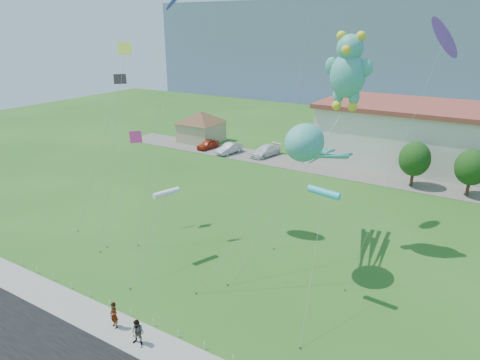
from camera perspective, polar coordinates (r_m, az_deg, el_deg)
name	(u,v)px	position (r m, az deg, el deg)	size (l,w,h in m)	color
ground	(156,310)	(30.72, -11.15, -16.64)	(160.00, 160.00, 0.00)	#1F5518
sidewalk	(126,333)	(29.19, -14.96, -19.09)	(80.00, 2.50, 0.10)	gray
parking_strip	(334,170)	(58.36, 12.38, 1.35)	(70.00, 6.00, 0.06)	#59544C
hill_ridge	(440,47)	(138.91, 25.10, 15.76)	(160.00, 50.00, 25.00)	slate
pavilion	(201,123)	(71.03, -5.24, 7.51)	(9.20, 9.20, 5.00)	tan
rope_fence	(142,317)	(29.84, -12.92, -17.43)	(26.05, 0.05, 0.50)	white
tree_near	(415,159)	(54.25, 22.26, 2.62)	(3.60, 3.60, 5.47)	#3F2B19
tree_mid	(472,167)	(53.76, 28.52, 1.51)	(3.60, 3.60, 5.47)	#3F2B19
pedestrian_left	(114,315)	(29.22, -16.46, -16.90)	(0.65, 0.43, 1.78)	gray
pedestrian_right	(138,332)	(27.62, -13.48, -19.16)	(0.81, 0.63, 1.67)	gray
parked_car_red	(208,144)	(66.97, -4.31, 4.77)	(1.61, 4.01, 1.36)	#AF2F15
parked_car_silver	(229,148)	(64.27, -1.45, 4.25)	(1.60, 4.58, 1.51)	#AAA9AF
parked_car_white	(266,151)	(63.03, 3.43, 3.93)	(2.18, 5.36, 1.56)	silver
octopus_kite	(312,149)	(32.55, 9.53, 4.09)	(6.16, 14.55, 11.60)	teal
teddy_bear_kite	(348,69)	(35.53, 14.23, 14.11)	(6.21, 12.38, 17.75)	teal
small_kite_purple	(442,44)	(33.31, 25.35, 16.04)	(4.22, 7.40, 18.02)	purple
small_kite_blue	(176,3)	(38.26, -8.47, 22.35)	(1.80, 6.82, 21.12)	#2E24D1
small_kite_pink	(133,148)	(40.16, -14.09, 4.19)	(1.67, 6.19, 8.96)	#E33277
small_kite_white	(166,194)	(34.36, -9.83, -1.80)	(0.97, 6.49, 6.05)	white
small_kite_black	(115,99)	(40.73, -16.38, 10.38)	(2.92, 5.59, 14.06)	black
small_kite_cyan	(324,194)	(28.56, 11.10, -1.79)	(1.55, 6.95, 8.23)	#2EBDD1
small_kite_yellow	(121,77)	(37.39, -15.55, 13.10)	(1.29, 5.80, 16.79)	#D1EA37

